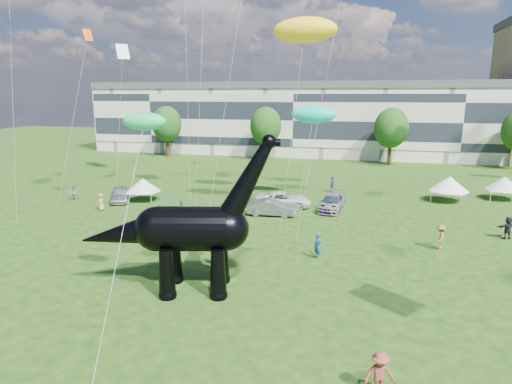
# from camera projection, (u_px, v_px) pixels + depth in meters

# --- Properties ---
(ground) EXTENTS (220.00, 220.00, 0.00)m
(ground) POSITION_uv_depth(u_px,v_px,m) (255.00, 339.00, 19.47)
(ground) COLOR #16330C
(ground) RESTS_ON ground
(terrace_row) EXTENTS (78.00, 11.00, 12.00)m
(terrace_row) POSITION_uv_depth(u_px,v_px,m) (298.00, 122.00, 78.59)
(terrace_row) COLOR beige
(terrace_row) RESTS_ON ground
(tree_far_left) EXTENTS (5.20, 5.20, 9.44)m
(tree_far_left) POSITION_uv_depth(u_px,v_px,m) (167.00, 121.00, 75.40)
(tree_far_left) COLOR #382314
(tree_far_left) RESTS_ON ground
(tree_mid_left) EXTENTS (5.20, 5.20, 9.44)m
(tree_mid_left) POSITION_uv_depth(u_px,v_px,m) (266.00, 123.00, 71.01)
(tree_mid_left) COLOR #382314
(tree_mid_left) RESTS_ON ground
(tree_mid_right) EXTENTS (5.20, 5.20, 9.44)m
(tree_mid_right) POSITION_uv_depth(u_px,v_px,m) (391.00, 125.00, 66.13)
(tree_mid_right) COLOR #382314
(tree_mid_right) RESTS_ON ground
(dinosaur_sculpture) EXTENTS (11.24, 4.40, 9.19)m
(dinosaur_sculpture) POSITION_uv_depth(u_px,v_px,m) (185.00, 231.00, 23.70)
(dinosaur_sculpture) COLOR black
(dinosaur_sculpture) RESTS_ON ground
(car_silver) EXTENTS (3.74, 4.86, 1.55)m
(car_silver) POSITION_uv_depth(u_px,v_px,m) (120.00, 194.00, 44.46)
(car_silver) COLOR #B4B5B9
(car_silver) RESTS_ON ground
(car_grey) EXTENTS (4.59, 1.90, 1.48)m
(car_grey) POSITION_uv_depth(u_px,v_px,m) (272.00, 208.00, 39.19)
(car_grey) COLOR slate
(car_grey) RESTS_ON ground
(car_white) EXTENTS (5.79, 3.38, 1.52)m
(car_white) POSITION_uv_depth(u_px,v_px,m) (283.00, 200.00, 42.12)
(car_white) COLOR white
(car_white) RESTS_ON ground
(car_dark) EXTENTS (2.53, 5.25, 1.47)m
(car_dark) POSITION_uv_depth(u_px,v_px,m) (332.00, 203.00, 41.06)
(car_dark) COLOR #595960
(car_dark) RESTS_ON ground
(gazebo_near) EXTENTS (4.84, 4.84, 2.68)m
(gazebo_near) POSITION_uv_depth(u_px,v_px,m) (449.00, 184.00, 44.00)
(gazebo_near) COLOR white
(gazebo_near) RESTS_ON ground
(gazebo_far) EXTENTS (3.94, 3.94, 2.48)m
(gazebo_far) POSITION_uv_depth(u_px,v_px,m) (504.00, 184.00, 44.84)
(gazebo_far) COLOR silver
(gazebo_far) RESTS_ON ground
(gazebo_left) EXTENTS (3.87, 3.87, 2.40)m
(gazebo_left) POSITION_uv_depth(u_px,v_px,m) (143.00, 185.00, 44.38)
(gazebo_left) COLOR silver
(gazebo_left) RESTS_ON ground
(visitors) EXTENTS (45.87, 38.70, 1.87)m
(visitors) POSITION_uv_depth(u_px,v_px,m) (319.00, 223.00, 33.96)
(visitors) COLOR #A48752
(visitors) RESTS_ON ground
(kites) EXTENTS (63.33, 48.34, 31.08)m
(kites) POSITION_uv_depth(u_px,v_px,m) (404.00, 10.00, 37.26)
(kites) COLOR #EC4B0F
(kites) RESTS_ON ground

